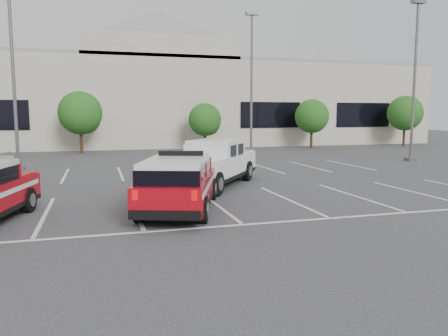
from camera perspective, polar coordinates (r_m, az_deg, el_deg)
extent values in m
plane|color=#2F2F31|center=(14.84, -1.06, -4.80)|extent=(120.00, 120.00, 0.00)
cube|color=silver|center=(19.15, -4.59, -2.12)|extent=(23.00, 15.00, 0.01)
cube|color=beige|center=(46.19, -11.63, 8.06)|extent=(60.00, 15.00, 8.00)
cube|color=gray|center=(46.46, -11.76, 13.18)|extent=(60.00, 15.00, 0.30)
cube|color=beige|center=(45.29, -9.02, 14.48)|extent=(14.00, 12.00, 2.00)
pyramid|color=gray|center=(45.71, -9.09, 17.72)|extent=(15.98, 15.98, 3.20)
cylinder|color=#3F2B19|center=(36.11, -18.14, 3.29)|extent=(0.24, 0.24, 1.84)
sphere|color=#1C4111|center=(36.04, -18.28, 6.85)|extent=(3.37, 3.37, 3.37)
sphere|color=#1C4111|center=(36.23, -17.60, 6.07)|extent=(2.24, 2.24, 2.24)
cylinder|color=#3F2B19|center=(37.15, -2.51, 3.48)|extent=(0.24, 0.24, 1.51)
sphere|color=#1C4111|center=(37.08, -2.52, 6.33)|extent=(2.77, 2.77, 2.77)
sphere|color=#1C4111|center=(37.38, -1.99, 5.69)|extent=(1.85, 1.85, 1.85)
cylinder|color=#3F2B19|center=(40.69, 11.33, 3.77)|extent=(0.24, 0.24, 1.67)
sphere|color=#1C4111|center=(40.63, 11.40, 6.65)|extent=(3.07, 3.07, 3.07)
sphere|color=#1C4111|center=(41.00, 11.76, 5.99)|extent=(2.05, 2.05, 2.05)
cylinder|color=#3F2B19|center=(46.17, 22.44, 3.84)|extent=(0.24, 0.24, 1.84)
sphere|color=#1C4111|center=(46.12, 22.57, 6.63)|extent=(3.37, 3.37, 3.37)
sphere|color=#1C4111|center=(46.53, 22.77, 5.99)|extent=(2.24, 2.24, 2.24)
cube|color=#59595E|center=(26.52, -25.24, -0.02)|extent=(0.60, 0.60, 0.20)
cylinder|color=#59595E|center=(26.43, -25.80, 10.58)|extent=(0.18, 0.18, 10.00)
cube|color=#59595E|center=(32.04, 3.54, 1.73)|extent=(0.60, 0.60, 0.20)
cylinder|color=#59595E|center=(31.97, 3.60, 10.51)|extent=(0.18, 0.18, 10.00)
cube|color=#59595E|center=(32.68, 3.68, 19.51)|extent=(0.90, 0.40, 0.24)
cube|color=#59595E|center=(31.27, 23.16, 1.05)|extent=(0.60, 0.60, 0.20)
cylinder|color=#59595E|center=(31.19, 23.60, 10.04)|extent=(0.18, 0.18, 10.00)
cube|color=#59595E|center=(31.93, 24.07, 19.23)|extent=(0.90, 0.40, 0.24)
cube|color=#A20712|center=(13.97, -5.78, -2.52)|extent=(3.55, 5.65, 0.81)
cube|color=black|center=(13.41, -6.12, -0.25)|extent=(2.90, 4.14, 0.42)
cube|color=silver|center=(13.37, -6.13, 0.98)|extent=(2.84, 4.05, 0.15)
cube|color=black|center=(14.17, -5.62, 1.95)|extent=(1.44, 0.72, 0.14)
cube|color=silver|center=(18.49, -1.73, 0.15)|extent=(5.45, 6.42, 0.92)
cube|color=black|center=(18.95, -1.12, 2.44)|extent=(2.93, 2.99, 0.48)
cube|color=silver|center=(18.93, -1.12, 3.43)|extent=(2.87, 2.93, 0.17)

